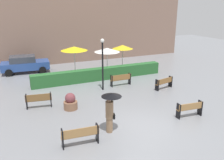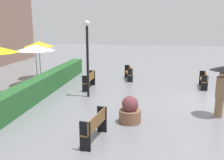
% 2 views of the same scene
% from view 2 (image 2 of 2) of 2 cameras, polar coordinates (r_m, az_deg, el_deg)
% --- Properties ---
extents(ground_plane, '(60.00, 60.00, 0.00)m').
position_cam_2_polar(ground_plane, '(12.83, 21.58, -4.87)').
color(ground_plane, gray).
extents(bench_near_right, '(1.56, 0.50, 0.86)m').
position_cam_2_polar(bench_near_right, '(15.53, 19.79, 0.21)').
color(bench_near_right, '#9E7242').
rests_on(bench_near_right, ground).
extents(bench_back_row, '(1.68, 0.36, 0.90)m').
position_cam_2_polar(bench_back_row, '(14.52, -5.00, 0.18)').
color(bench_back_row, olive).
rests_on(bench_back_row, ground).
extents(bench_far_left, '(1.56, 0.56, 0.91)m').
position_cam_2_polar(bench_far_left, '(8.19, -3.75, -9.90)').
color(bench_far_left, brown).
rests_on(bench_far_left, ground).
extents(bench_far_right, '(1.62, 0.67, 0.85)m').
position_cam_2_polar(bench_far_right, '(16.74, 3.83, 1.79)').
color(bench_far_right, olive).
rests_on(bench_far_right, ground).
extents(pedestrian_with_umbrella, '(0.98, 0.98, 2.04)m').
position_cam_2_polar(pedestrian_with_umbrella, '(10.81, 23.10, -0.92)').
color(pedestrian_with_umbrella, '#8C6B4C').
rests_on(pedestrian_with_umbrella, ground).
extents(planter_pot, '(0.83, 0.83, 1.02)m').
position_cam_2_polar(planter_pot, '(9.68, 4.02, -6.92)').
color(planter_pot, brown).
rests_on(planter_pot, ground).
extents(lamp_post, '(0.28, 0.28, 3.77)m').
position_cam_2_polar(lamp_post, '(12.59, -5.49, 6.49)').
color(lamp_post, black).
rests_on(lamp_post, ground).
extents(patio_umbrella_white, '(2.24, 2.24, 2.42)m').
position_cam_2_polar(patio_umbrella_white, '(15.53, -16.66, 6.89)').
color(patio_umbrella_white, silver).
rests_on(patio_umbrella_white, ground).
extents(patio_umbrella_yellow_far, '(1.92, 1.92, 2.47)m').
position_cam_2_polar(patio_umbrella_yellow_far, '(17.42, -15.94, 7.67)').
color(patio_umbrella_yellow_far, silver).
rests_on(patio_umbrella_yellow_far, ground).
extents(hedge_strip, '(11.16, 0.70, 1.00)m').
position_cam_2_polar(hedge_strip, '(14.32, -13.98, -0.49)').
color(hedge_strip, '#28602D').
rests_on(hedge_strip, ground).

